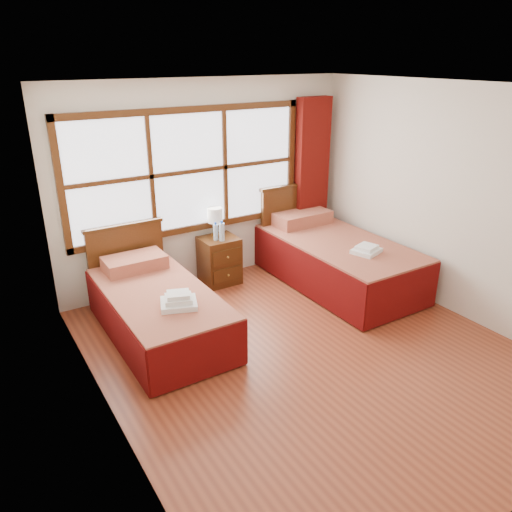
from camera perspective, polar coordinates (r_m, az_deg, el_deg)
floor at (r=5.26m, az=6.11°, el=-10.91°), size 4.50×4.50×0.00m
ceiling at (r=4.42m, az=7.55°, el=18.60°), size 4.50×4.50×0.00m
wall_back at (r=6.51m, az=-5.70°, el=8.20°), size 4.00×0.00×4.00m
wall_left at (r=3.85m, az=-17.37°, el=-2.87°), size 0.00×4.50×4.50m
wall_right at (r=6.09m, az=21.78°, el=5.72°), size 0.00×4.50×4.50m
window at (r=6.33m, az=-7.66°, el=9.57°), size 3.16×0.06×1.56m
curtain at (r=7.26m, az=6.33°, el=8.59°), size 0.50×0.16×2.30m
bed_left at (r=5.53m, az=-11.22°, el=-5.86°), size 1.02×2.04×0.99m
bed_right at (r=6.67m, az=8.94°, el=-0.22°), size 1.18×2.28×1.15m
nightstand at (r=6.62m, az=-4.18°, el=-0.50°), size 0.47×0.47×0.63m
towels_left at (r=5.01m, az=-8.84°, el=-5.08°), size 0.44×0.41×0.15m
towels_right at (r=6.18m, az=12.51°, el=0.71°), size 0.39×0.36×0.09m
lamp at (r=6.52m, az=-4.73°, el=4.58°), size 0.19×0.19×0.38m
bottle_near at (r=6.40m, az=-4.62°, el=2.75°), size 0.06×0.06×0.24m
bottle_far at (r=6.37m, az=-3.93°, el=2.79°), size 0.07×0.07×0.27m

